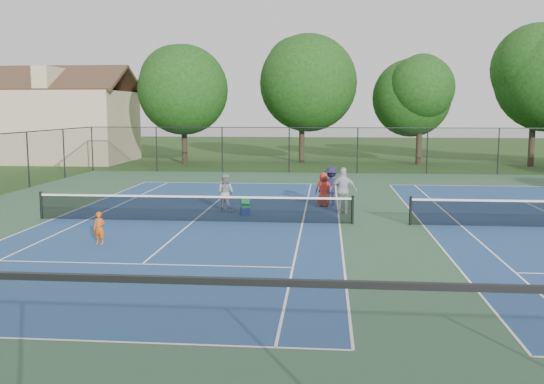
# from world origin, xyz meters

# --- Properties ---
(ground) EXTENTS (140.00, 140.00, 0.00)m
(ground) POSITION_xyz_m (0.00, 0.00, 0.00)
(ground) COLOR #234716
(ground) RESTS_ON ground
(court_pad) EXTENTS (36.00, 36.00, 0.01)m
(court_pad) POSITION_xyz_m (0.00, 0.00, 0.00)
(court_pad) COLOR #315738
(court_pad) RESTS_ON ground
(tennis_court_left) EXTENTS (12.00, 23.83, 1.07)m
(tennis_court_left) POSITION_xyz_m (-7.00, 0.00, 0.10)
(tennis_court_left) COLOR navy
(tennis_court_left) RESTS_ON ground
(perimeter_fence) EXTENTS (36.08, 36.08, 3.02)m
(perimeter_fence) POSITION_xyz_m (0.00, 0.00, 1.60)
(perimeter_fence) COLOR black
(perimeter_fence) RESTS_ON ground
(tree_back_a) EXTENTS (6.80, 6.80, 9.15)m
(tree_back_a) POSITION_xyz_m (-13.00, 24.00, 6.04)
(tree_back_a) COLOR #2D2116
(tree_back_a) RESTS_ON ground
(tree_back_b) EXTENTS (7.60, 7.60, 10.03)m
(tree_back_b) POSITION_xyz_m (-4.00, 26.00, 6.60)
(tree_back_b) COLOR #2D2116
(tree_back_b) RESTS_ON ground
(tree_back_c) EXTENTS (6.00, 6.00, 8.40)m
(tree_back_c) POSITION_xyz_m (5.00, 25.00, 5.48)
(tree_back_c) COLOR #2D2116
(tree_back_c) RESTS_ON ground
(tree_back_d) EXTENTS (7.80, 7.80, 10.37)m
(tree_back_d) POSITION_xyz_m (13.00, 24.00, 6.82)
(tree_back_d) COLOR #2D2116
(tree_back_d) RESTS_ON ground
(clapboard_house) EXTENTS (10.80, 8.10, 7.65)m
(clapboard_house) POSITION_xyz_m (-23.00, 25.00, 3.09)
(clapboard_house) COLOR tan
(clapboard_house) RESTS_ON ground
(child_player) EXTENTS (0.40, 0.29, 1.03)m
(child_player) POSITION_xyz_m (-9.09, -4.06, 0.51)
(child_player) COLOR #E24F0F
(child_player) RESTS_ON ground
(instructor) EXTENTS (0.93, 0.84, 1.58)m
(instructor) POSITION_xyz_m (-6.16, 2.32, 0.79)
(instructor) COLOR #939395
(instructor) RESTS_ON ground
(bystander_a) EXTENTS (1.12, 0.51, 1.88)m
(bystander_a) POSITION_xyz_m (-1.33, 2.29, 0.94)
(bystander_a) COLOR silver
(bystander_a) RESTS_ON ground
(bystander_b) EXTENTS (1.11, 0.66, 1.69)m
(bystander_b) POSITION_xyz_m (-1.81, 4.42, 0.85)
(bystander_b) COLOR #1B1A3B
(bystander_b) RESTS_ON ground
(bystander_c) EXTENTS (0.78, 0.54, 1.52)m
(bystander_c) POSITION_xyz_m (-2.13, 3.92, 0.76)
(bystander_c) COLOR maroon
(bystander_c) RESTS_ON ground
(ball_crate) EXTENTS (0.43, 0.41, 0.32)m
(ball_crate) POSITION_xyz_m (-5.23, 1.49, 0.16)
(ball_crate) COLOR #162B9A
(ball_crate) RESTS_ON ground
(ball_hopper) EXTENTS (0.39, 0.36, 0.36)m
(ball_hopper) POSITION_xyz_m (-5.23, 1.49, 0.50)
(ball_hopper) COLOR green
(ball_hopper) RESTS_ON ball_crate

